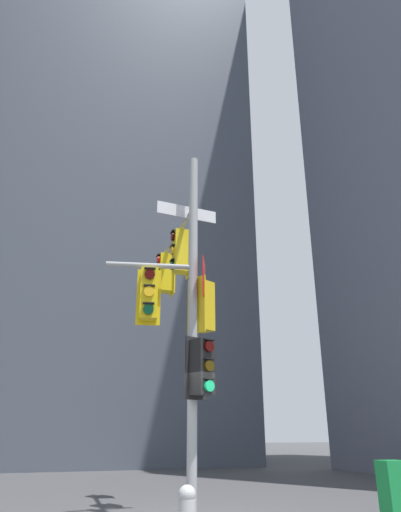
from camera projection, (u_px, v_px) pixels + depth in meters
building_mid_block at (106, 142)px, 33.09m from camera, size 15.37×15.37×41.42m
signal_pole_assembly at (182, 300)px, 9.75m from camera, size 2.37×3.46×7.15m
newspaper_box at (395, 492)px, 8.12m from camera, size 0.45×0.36×1.02m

